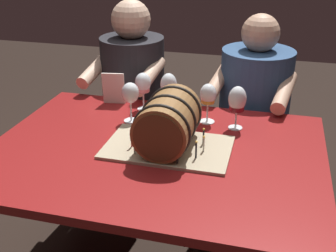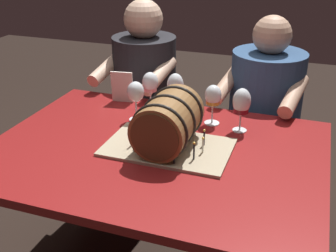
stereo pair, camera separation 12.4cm
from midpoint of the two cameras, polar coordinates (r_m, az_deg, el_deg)
dining_table at (r=1.75m, az=-3.77°, el=-6.03°), size 1.33×0.98×0.73m
barrel_cake at (r=1.66m, az=-2.15°, el=0.15°), size 0.50×0.31×0.23m
wine_glass_amber at (r=1.88m, az=3.52°, el=4.04°), size 0.07×0.07×0.18m
wine_glass_white at (r=2.00m, az=-1.70°, el=5.27°), size 0.08×0.08×0.19m
wine_glass_red at (r=1.83m, az=7.37°, el=3.35°), size 0.08×0.08×0.19m
wine_glass_empty at (r=1.90m, az=-6.95°, el=4.28°), size 0.08×0.08×0.18m
wine_glass_rose at (r=2.03m, az=-5.13°, el=5.57°), size 0.08×0.08×0.18m
menu_card at (r=2.13m, az=-8.98°, el=4.98°), size 0.11×0.04×0.16m
person_seated_left at (r=2.50m, az=-6.00°, el=2.09°), size 0.42×0.50×1.19m
person_seated_right at (r=2.36m, az=9.72°, el=0.15°), size 0.46×0.53×1.15m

